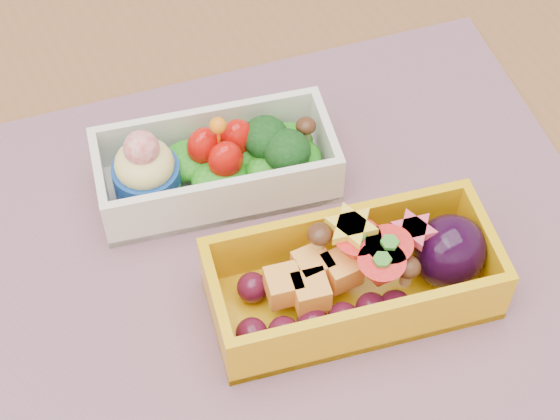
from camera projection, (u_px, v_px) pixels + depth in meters
name	position (u px, v px, depth m)	size (l,w,h in m)	color
table	(345.00, 324.00, 0.73)	(1.20, 0.80, 0.75)	brown
placemat	(274.00, 252.00, 0.65)	(0.47, 0.36, 0.00)	gray
bento_white	(215.00, 165.00, 0.67)	(0.18, 0.11, 0.07)	silver
bento_yellow	(359.00, 276.00, 0.61)	(0.20, 0.12, 0.06)	#E6A70B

